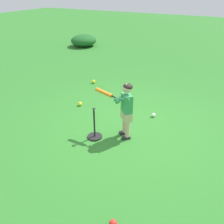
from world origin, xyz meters
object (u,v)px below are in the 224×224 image
object	(u,v)px
play_ball_behind_batter	(113,224)
batting_tee	(95,133)
play_ball_far_left	(154,115)
play_ball_center_lawn	(94,82)
play_ball_near_batter	(80,104)
child_batter	(125,106)

from	to	relation	value
play_ball_behind_batter	batting_tee	bearing A→B (deg)	38.28
play_ball_far_left	batting_tee	size ratio (longest dim) A/B	0.14
play_ball_behind_batter	play_ball_far_left	bearing A→B (deg)	9.69
play_ball_center_lawn	play_ball_far_left	world-z (taller)	play_ball_center_lawn
play_ball_behind_batter	play_ball_center_lawn	distance (m)	4.74
play_ball_near_batter	batting_tee	bearing A→B (deg)	-133.67
child_batter	play_ball_center_lawn	size ratio (longest dim) A/B	10.40
play_ball_center_lawn	play_ball_behind_batter	bearing A→B (deg)	-145.13
play_ball_center_lawn	play_ball_far_left	size ratio (longest dim) A/B	1.16
play_ball_behind_batter	play_ball_far_left	size ratio (longest dim) A/B	1.15
child_batter	play_ball_far_left	distance (m)	1.18
child_batter	play_ball_near_batter	bearing A→B (deg)	66.08
play_ball_behind_batter	play_ball_near_batter	bearing A→B (deg)	41.67
batting_tee	play_ball_center_lawn	bearing A→B (deg)	32.52
play_ball_near_batter	play_ball_far_left	distance (m)	1.77
child_batter	play_ball_far_left	size ratio (longest dim) A/B	12.10
child_batter	play_ball_near_batter	size ratio (longest dim) A/B	10.95
play_ball_center_lawn	batting_tee	size ratio (longest dim) A/B	0.17
child_batter	play_ball_far_left	xyz separation A→B (m)	(0.98, -0.25, -0.61)
child_batter	batting_tee	distance (m)	0.79
play_ball_behind_batter	play_ball_far_left	distance (m)	2.85
play_ball_behind_batter	play_ball_near_batter	distance (m)	3.34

